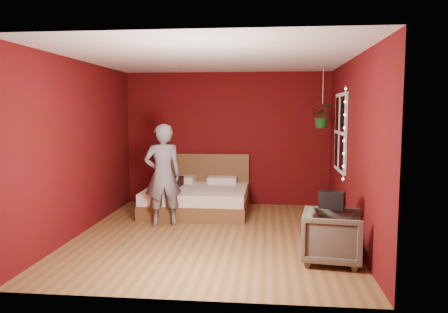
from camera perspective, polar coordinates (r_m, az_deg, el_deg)
floor at (r=6.61m, az=-1.47°, el=-10.26°), size 4.50×4.50×0.00m
room_walls at (r=6.35m, az=-1.51°, el=4.44°), size 4.04×4.54×2.62m
window at (r=7.30m, az=14.95°, el=3.04°), size 0.05×0.97×1.27m
fairy_lights at (r=6.78m, az=15.44°, el=2.81°), size 0.04×0.04×1.45m
bed at (r=8.07m, az=-3.47°, el=-5.37°), size 1.83×1.55×1.01m
person at (r=7.08m, az=-7.99°, el=-2.42°), size 0.70×0.59×1.64m
armchair at (r=5.57m, az=13.97°, el=-10.14°), size 0.79×0.78×0.64m
handbag at (r=5.59m, az=13.93°, el=-5.53°), size 0.34×0.25×0.22m
throw_pillow at (r=8.19m, az=-7.21°, el=-3.26°), size 0.49×0.49×0.17m
hanging_plant at (r=7.84m, az=12.72°, el=5.17°), size 0.42×0.38×1.05m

